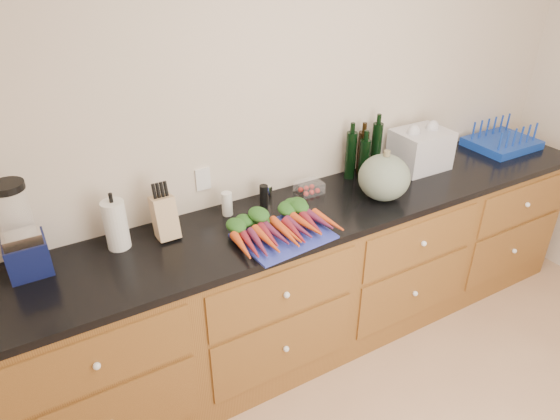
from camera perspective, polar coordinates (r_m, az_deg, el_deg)
wall_back at (r=2.86m, az=2.01°, el=9.69°), size 4.10×0.05×2.60m
cabinets at (r=3.03m, az=5.04°, el=-7.56°), size 3.60×0.64×0.90m
countertop at (r=2.77m, az=5.41°, el=0.23°), size 3.64×0.62×0.04m
cutting_board at (r=2.47m, az=0.42°, el=-2.98°), size 0.47×0.37×0.01m
carrots at (r=2.48m, az=-0.04°, el=-1.92°), size 0.51×0.35×0.07m
squash at (r=2.82m, az=11.82°, el=3.66°), size 0.29×0.29×0.26m
blender_appliance at (r=2.40m, az=-27.48°, el=-2.56°), size 0.17×0.17×0.44m
paper_towel at (r=2.46m, az=-18.25°, el=-1.63°), size 0.11×0.11×0.24m
knife_block at (r=2.49m, az=-13.03°, el=-0.82°), size 0.11×0.11×0.21m
grinder_salt at (r=2.64m, az=-6.07°, el=0.71°), size 0.06×0.06×0.13m
grinder_pepper at (r=2.73m, az=-1.87°, el=1.71°), size 0.05×0.05×0.12m
canister_chrome at (r=2.74m, az=-1.38°, el=1.79°), size 0.05×0.05×0.11m
tomato_box at (r=2.86m, az=3.35°, el=2.56°), size 0.14×0.12×0.07m
bottles at (r=3.07m, az=9.53°, el=6.37°), size 0.26×0.13×0.31m
grocery_bag at (r=3.26m, az=15.74°, el=6.69°), size 0.33×0.27×0.24m
dish_rack at (r=3.80m, az=24.04°, el=7.20°), size 0.44×0.35×0.18m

